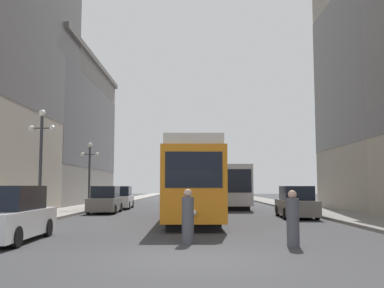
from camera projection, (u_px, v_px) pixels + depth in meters
The scene contains 14 objects.
ground_plane at pixel (189, 260), 10.84m from camera, with size 200.00×200.00×0.00m, color #38383A.
sidewalk_left at pixel (117, 202), 50.72m from camera, with size 3.01×120.00×0.15m, color gray.
sidewalk_right at pixel (271, 202), 50.60m from camera, with size 3.01×120.00×0.15m, color gray.
streetcar at pixel (192, 181), 24.21m from camera, with size 2.87×14.73×3.89m.
transit_bus at pixel (229, 185), 38.37m from camera, with size 2.61×12.44×3.45m.
parked_car_left_near at pixel (8, 216), 14.49m from camera, with size 1.99×4.90×1.82m.
parked_car_left_mid at pixel (105, 201), 30.13m from camera, with size 2.01×4.65×1.82m.
parked_car_right_far at pixel (296, 203), 25.47m from camera, with size 2.05×4.91×1.82m.
parked_car_left_far at pixel (120, 198), 36.17m from camera, with size 2.09×5.07×1.82m.
pedestrian_crossing_near at pixel (188, 218), 14.11m from camera, with size 0.38×0.38×1.72m.
pedestrian_crossing_far at pixel (293, 220), 13.31m from camera, with size 0.38×0.38×1.68m.
lamp_post_left_near at pixel (41, 147), 23.02m from camera, with size 1.41×0.36×5.66m.
lamp_post_left_far at pixel (90, 165), 33.56m from camera, with size 1.41×0.36×4.98m.
building_left_corner at pixel (37, 130), 46.06m from camera, with size 12.64×22.49×15.02m.
Camera 1 is at (0.15, -11.06, 1.79)m, focal length 41.41 mm.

